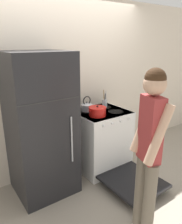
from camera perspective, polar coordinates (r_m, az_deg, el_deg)
The scene contains 8 objects.
ground_plane at distance 3.77m, azimuth -4.66°, elevation -12.84°, with size 14.00×14.00×0.00m, color gray.
wall_back at distance 3.33m, azimuth -5.48°, elevation 6.62°, with size 10.00×0.06×2.55m.
refrigerator at distance 2.82m, azimuth -12.97°, elevation -3.58°, with size 0.74×0.74×1.82m.
stove_range at distance 3.41m, azimuth 2.89°, elevation -7.43°, with size 0.76×1.45×0.93m.
dutch_oven_pot at distance 3.05m, azimuth 1.69°, elevation 0.16°, with size 0.29×0.25×0.15m.
tea_kettle at distance 3.27m, azimuth -1.07°, elevation 1.46°, with size 0.22×0.17×0.23m.
utensil_jar at distance 3.47m, azimuth 3.61°, elevation 2.44°, with size 0.08×0.08×0.28m.
person at distance 2.15m, azimuth 14.94°, elevation -8.83°, with size 0.35×0.41×1.72m.
Camera 1 is at (-1.62, -2.80, 1.92)m, focal length 35.00 mm.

